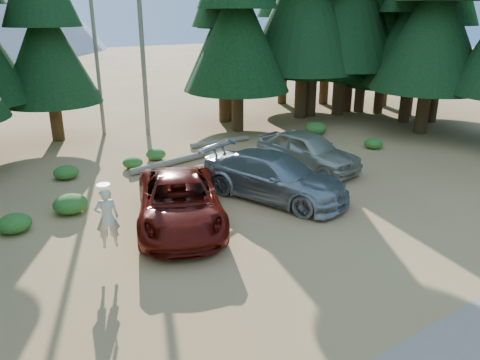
{
  "coord_description": "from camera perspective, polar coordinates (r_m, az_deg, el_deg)",
  "views": [
    {
      "loc": [
        -9.38,
        -9.47,
        6.55
      ],
      "look_at": [
        -1.12,
        2.59,
        1.25
      ],
      "focal_mm": 35.0,
      "sensor_mm": 36.0,
      "label": 1
    }
  ],
  "objects": [
    {
      "name": "log_right",
      "position": [
        23.36,
        5.53,
        3.98
      ],
      "size": [
        4.78,
        2.39,
        0.33
      ],
      "primitive_type": "cylinder",
      "rotation": [
        0.0,
        1.57,
        0.42
      ],
      "color": "gray",
      "rests_on": "ground"
    },
    {
      "name": "snag_front",
      "position": [
        26.05,
        -12.03,
        18.32
      ],
      "size": [
        0.24,
        0.24,
        12.0
      ],
      "primitive_type": "cylinder",
      "color": "gray",
      "rests_on": "ground"
    },
    {
      "name": "forest_belt_north",
      "position": [
        27.01,
        -13.1,
        5.38
      ],
      "size": [
        36.0,
        7.0,
        22.0
      ],
      "primitive_type": null,
      "color": "black",
      "rests_on": "ground"
    },
    {
      "name": "shrub_far_left",
      "position": [
        17.05,
        -19.97,
        -2.76
      ],
      "size": [
        1.17,
        1.17,
        0.64
      ],
      "primitive_type": "ellipsoid",
      "color": "#1C5E20",
      "rests_on": "ground"
    },
    {
      "name": "log_mid",
      "position": [
        24.38,
        -2.45,
        4.67
      ],
      "size": [
        3.33,
        0.52,
        0.27
      ],
      "primitive_type": "cylinder",
      "rotation": [
        0.0,
        1.57,
        -0.07
      ],
      "color": "gray",
      "rests_on": "ground"
    },
    {
      "name": "shrub_right",
      "position": [
        20.16,
        -1.73,
        1.82
      ],
      "size": [
        1.04,
        1.04,
        0.57
      ],
      "primitive_type": "ellipsoid",
      "color": "#1C5E20",
      "rests_on": "ground"
    },
    {
      "name": "frisbee_player",
      "position": [
        13.05,
        -15.89,
        -4.42
      ],
      "size": [
        0.71,
        0.56,
        1.8
      ],
      "rotation": [
        0.0,
        0.0,
        2.88
      ],
      "color": "beige",
      "rests_on": "ground"
    },
    {
      "name": "shrub_left",
      "position": [
        20.57,
        -20.43,
        0.89
      ],
      "size": [
        1.01,
        1.01,
        0.55
      ],
      "primitive_type": "ellipsoid",
      "color": "#1C5E20",
      "rests_on": "ground"
    },
    {
      "name": "silver_minivan_right",
      "position": [
        20.56,
        8.21,
        3.58
      ],
      "size": [
        2.73,
        5.13,
        1.66
      ],
      "primitive_type": "imported",
      "rotation": [
        0.0,
        0.0,
        0.16
      ],
      "color": "#B6B2A1",
      "rests_on": "ground"
    },
    {
      "name": "silver_minivan_center",
      "position": [
        17.2,
        4.16,
        0.45
      ],
      "size": [
        4.1,
        6.16,
        1.66
      ],
      "primitive_type": "imported",
      "rotation": [
        0.0,
        0.0,
        0.34
      ],
      "color": "#9A9DA1",
      "rests_on": "ground"
    },
    {
      "name": "shrub_far_right",
      "position": [
        26.79,
        9.21,
        6.26
      ],
      "size": [
        1.21,
        1.21,
        0.67
      ],
      "primitive_type": "ellipsoid",
      "color": "#1C5E20",
      "rests_on": "ground"
    },
    {
      "name": "log_left",
      "position": [
        21.2,
        -8.34,
        2.15
      ],
      "size": [
        4.2,
        0.9,
        0.3
      ],
      "primitive_type": "cylinder",
      "rotation": [
        0.0,
        1.57,
        0.14
      ],
      "color": "gray",
      "rests_on": "ground"
    },
    {
      "name": "shrub_edge_east",
      "position": [
        24.56,
        15.97,
        4.32
      ],
      "size": [
        0.94,
        0.94,
        0.52
      ],
      "primitive_type": "ellipsoid",
      "color": "#1C5E20",
      "rests_on": "ground"
    },
    {
      "name": "shrub_center_left",
      "position": [
        21.16,
        -12.95,
        2.08
      ],
      "size": [
        0.89,
        0.89,
        0.49
      ],
      "primitive_type": "ellipsoid",
      "color": "#1C5E20",
      "rests_on": "ground"
    },
    {
      "name": "shrub_edge_west",
      "position": [
        16.31,
        -25.81,
        -4.77
      ],
      "size": [
        1.04,
        1.04,
        0.57
      ],
      "primitive_type": "ellipsoid",
      "color": "#1C5E20",
      "rests_on": "ground"
    },
    {
      "name": "ground",
      "position": [
        14.85,
        9.31,
        -6.52
      ],
      "size": [
        160.0,
        160.0,
        0.0
      ],
      "primitive_type": "plane",
      "color": "#AD7149",
      "rests_on": "ground"
    },
    {
      "name": "forest_belt_east",
      "position": [
        29.04,
        26.49,
        4.8
      ],
      "size": [
        6.0,
        22.0,
        22.0
      ],
      "primitive_type": null,
      "color": "black",
      "rests_on": "ground"
    },
    {
      "name": "shrub_center_right",
      "position": [
        22.19,
        -10.22,
        3.13
      ],
      "size": [
        0.92,
        0.92,
        0.51
      ],
      "primitive_type": "ellipsoid",
      "color": "#1C5E20",
      "rests_on": "ground"
    },
    {
      "name": "red_pickup",
      "position": [
        15.12,
        -7.37,
        -2.64
      ],
      "size": [
        4.71,
        6.25,
        1.58
      ],
      "primitive_type": "imported",
      "rotation": [
        0.0,
        0.0,
        -0.42
      ],
      "color": "#5E0F08",
      "rests_on": "ground"
    },
    {
      "name": "snag_back",
      "position": [
        26.79,
        -17.26,
        15.77
      ],
      "size": [
        0.2,
        0.2,
        10.0
      ],
      "primitive_type": "cylinder",
      "color": "gray",
      "rests_on": "ground"
    }
  ]
}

